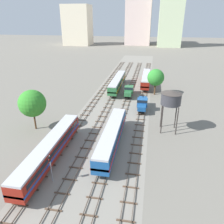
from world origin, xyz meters
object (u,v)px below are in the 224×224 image
passenger_coach_far_left_nearest (50,148)px  diesel_railcar_centre_farther (146,78)px  diesel_railcar_centre_left_near (112,136)px  signal_post_near (50,166)px  signal_post_nearest (122,84)px  water_tower (171,98)px  shunter_loco_centre_mid (142,103)px  passenger_coach_left_far (117,82)px  shunter_loco_centre_left_midfar (129,90)px

passenger_coach_far_left_nearest → diesel_railcar_centre_farther: 52.42m
diesel_railcar_centre_left_near → signal_post_near: (-7.21, -11.30, 0.48)m
passenger_coach_far_left_nearest → signal_post_nearest: size_ratio=4.02×
diesel_railcar_centre_left_near → signal_post_nearest: signal_post_nearest is taller
diesel_railcar_centre_left_near → water_tower: 15.23m
passenger_coach_far_left_nearest → water_tower: size_ratio=2.38×
signal_post_near → shunter_loco_centre_mid: bearing=69.0°
passenger_coach_left_far → diesel_railcar_centre_farther: bearing=34.4°
shunter_loco_centre_left_midfar → passenger_coach_left_far: 8.40m
shunter_loco_centre_left_midfar → signal_post_near: size_ratio=1.76×
diesel_railcar_centre_left_near → signal_post_nearest: size_ratio=3.75×
shunter_loco_centre_mid → diesel_railcar_centre_farther: diesel_railcar_centre_farther is taller
shunter_loco_centre_left_midfar → diesel_railcar_centre_farther: size_ratio=0.41×
shunter_loco_centre_left_midfar → passenger_coach_left_far: (-4.80, 6.87, 0.60)m
shunter_loco_centre_mid → diesel_railcar_centre_left_near: bearing=-103.5°
shunter_loco_centre_mid → passenger_coach_left_far: (-9.61, 17.53, 0.60)m
diesel_railcar_centre_left_near → passenger_coach_left_far: size_ratio=0.93×
signal_post_nearest → diesel_railcar_centre_left_near: bearing=-85.7°
shunter_loco_centre_left_midfar → signal_post_near: 42.58m
shunter_loco_centre_left_midfar → signal_post_near: (-7.21, -41.95, 1.07)m
diesel_railcar_centre_left_near → diesel_railcar_centre_farther: size_ratio=1.00×
signal_post_nearest → passenger_coach_left_far: bearing=113.2°
passenger_coach_far_left_nearest → shunter_loco_centre_mid: (14.41, 26.29, -0.60)m
signal_post_near → passenger_coach_far_left_nearest: bearing=115.6°
passenger_coach_far_left_nearest → diesel_railcar_centre_left_near: same height
diesel_railcar_centre_farther → diesel_railcar_centre_left_near: bearing=-96.2°
passenger_coach_far_left_nearest → signal_post_near: size_ratio=4.59×
shunter_loco_centre_left_midfar → water_tower: water_tower is taller
passenger_coach_left_far → signal_post_nearest: size_ratio=4.02×
diesel_railcar_centre_farther → signal_post_nearest: signal_post_nearest is taller
passenger_coach_far_left_nearest → signal_post_nearest: bearing=79.3°
diesel_railcar_centre_left_near → passenger_coach_left_far: (-4.80, 37.52, 0.02)m
shunter_loco_centre_left_midfar → diesel_railcar_centre_farther: 14.30m
passenger_coach_far_left_nearest → shunter_loco_centre_left_midfar: passenger_coach_far_left_nearest is taller
signal_post_near → diesel_railcar_centre_farther: bearing=77.8°
passenger_coach_far_left_nearest → signal_post_near: signal_post_near is taller
shunter_loco_centre_mid → diesel_railcar_centre_farther: (0.00, 24.11, 0.59)m
diesel_railcar_centre_farther → signal_post_nearest: bearing=-120.6°
passenger_coach_left_far → passenger_coach_far_left_nearest: bearing=-96.3°
passenger_coach_far_left_nearest → passenger_coach_left_far: 44.07m
shunter_loco_centre_mid → water_tower: 13.80m
shunter_loco_centre_mid → passenger_coach_left_far: passenger_coach_left_far is taller
passenger_coach_left_far → signal_post_near: 48.88m
shunter_loco_centre_mid → water_tower: bearing=-59.9°
diesel_railcar_centre_farther → signal_post_nearest: (-7.21, -12.20, 0.87)m
passenger_coach_far_left_nearest → diesel_railcar_centre_farther: (14.41, 50.40, -0.02)m
diesel_railcar_centre_left_near → shunter_loco_centre_left_midfar: diesel_railcar_centre_left_near is taller
passenger_coach_far_left_nearest → diesel_railcar_centre_left_near: 11.49m
signal_post_nearest → water_tower: bearing=-59.3°
diesel_railcar_centre_left_near → shunter_loco_centre_mid: bearing=76.5°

